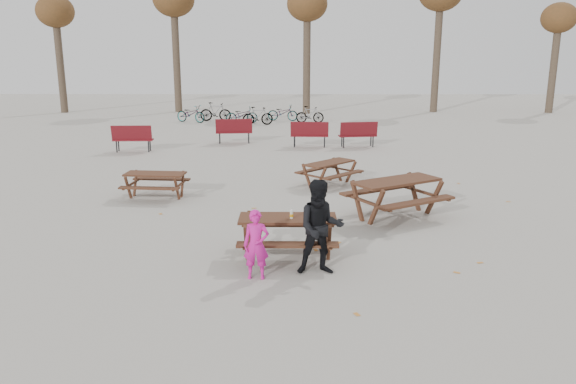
{
  "coord_description": "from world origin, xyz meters",
  "views": [
    {
      "loc": [
        0.06,
        -9.91,
        3.77
      ],
      "look_at": [
        0.0,
        1.0,
        1.0
      ],
      "focal_mm": 35.0,
      "sensor_mm": 36.0,
      "label": 1
    }
  ],
  "objects_px": {
    "soda_bottle": "(292,215)",
    "picnic_table_far": "(329,174)",
    "food_tray": "(309,218)",
    "adult": "(321,227)",
    "child": "(256,245)",
    "picnic_table_east": "(396,199)",
    "main_picnic_table": "(288,227)",
    "picnic_table_north": "(156,185)"
  },
  "relations": [
    {
      "from": "picnic_table_east",
      "to": "picnic_table_north",
      "type": "height_order",
      "value": "picnic_table_east"
    },
    {
      "from": "main_picnic_table",
      "to": "soda_bottle",
      "type": "relative_size",
      "value": 10.59
    },
    {
      "from": "picnic_table_far",
      "to": "child",
      "type": "bearing_deg",
      "value": -149.3
    },
    {
      "from": "picnic_table_east",
      "to": "soda_bottle",
      "type": "bearing_deg",
      "value": -162.68
    },
    {
      "from": "adult",
      "to": "picnic_table_east",
      "type": "relative_size",
      "value": 0.81
    },
    {
      "from": "food_tray",
      "to": "soda_bottle",
      "type": "height_order",
      "value": "soda_bottle"
    },
    {
      "from": "child",
      "to": "picnic_table_north",
      "type": "xyz_separation_m",
      "value": [
        -2.96,
        5.33,
        -0.26
      ]
    },
    {
      "from": "picnic_table_east",
      "to": "food_tray",
      "type": "bearing_deg",
      "value": -158.28
    },
    {
      "from": "adult",
      "to": "picnic_table_north",
      "type": "distance_m",
      "value": 6.53
    },
    {
      "from": "adult",
      "to": "picnic_table_far",
      "type": "xyz_separation_m",
      "value": [
        0.59,
        6.53,
        -0.49
      ]
    },
    {
      "from": "main_picnic_table",
      "to": "food_tray",
      "type": "bearing_deg",
      "value": -16.67
    },
    {
      "from": "main_picnic_table",
      "to": "picnic_table_far",
      "type": "distance_m",
      "value": 5.86
    },
    {
      "from": "picnic_table_east",
      "to": "picnic_table_north",
      "type": "distance_m",
      "value": 6.21
    },
    {
      "from": "food_tray",
      "to": "adult",
      "type": "relative_size",
      "value": 0.11
    },
    {
      "from": "child",
      "to": "picnic_table_far",
      "type": "xyz_separation_m",
      "value": [
        1.68,
        6.75,
        -0.26
      ]
    },
    {
      "from": "food_tray",
      "to": "picnic_table_east",
      "type": "relative_size",
      "value": 0.09
    },
    {
      "from": "adult",
      "to": "child",
      "type": "bearing_deg",
      "value": -172.28
    },
    {
      "from": "main_picnic_table",
      "to": "picnic_table_north",
      "type": "xyz_separation_m",
      "value": [
        -3.48,
        4.31,
        -0.25
      ]
    },
    {
      "from": "main_picnic_table",
      "to": "soda_bottle",
      "type": "xyz_separation_m",
      "value": [
        0.07,
        -0.08,
        0.26
      ]
    },
    {
      "from": "picnic_table_east",
      "to": "adult",
      "type": "bearing_deg",
      "value": -150.13
    },
    {
      "from": "main_picnic_table",
      "to": "adult",
      "type": "height_order",
      "value": "adult"
    },
    {
      "from": "child",
      "to": "picnic_table_north",
      "type": "bearing_deg",
      "value": 118.91
    },
    {
      "from": "child",
      "to": "picnic_table_east",
      "type": "xyz_separation_m",
      "value": [
        3.01,
        3.61,
        -0.15
      ]
    },
    {
      "from": "main_picnic_table",
      "to": "adult",
      "type": "bearing_deg",
      "value": -54.49
    },
    {
      "from": "picnic_table_east",
      "to": "picnic_table_north",
      "type": "xyz_separation_m",
      "value": [
        -5.97,
        1.72,
        -0.11
      ]
    },
    {
      "from": "soda_bottle",
      "to": "picnic_table_far",
      "type": "bearing_deg",
      "value": 79.45
    },
    {
      "from": "main_picnic_table",
      "to": "picnic_table_north",
      "type": "distance_m",
      "value": 5.55
    },
    {
      "from": "child",
      "to": "picnic_table_east",
      "type": "relative_size",
      "value": 0.58
    },
    {
      "from": "food_tray",
      "to": "child",
      "type": "height_order",
      "value": "child"
    },
    {
      "from": "food_tray",
      "to": "adult",
      "type": "distance_m",
      "value": 0.7
    },
    {
      "from": "picnic_table_east",
      "to": "picnic_table_far",
      "type": "height_order",
      "value": "picnic_table_east"
    },
    {
      "from": "food_tray",
      "to": "soda_bottle",
      "type": "bearing_deg",
      "value": 173.0
    },
    {
      "from": "child",
      "to": "adult",
      "type": "height_order",
      "value": "adult"
    },
    {
      "from": "adult",
      "to": "soda_bottle",
      "type": "bearing_deg",
      "value": 120.82
    },
    {
      "from": "food_tray",
      "to": "picnic_table_east",
      "type": "height_order",
      "value": "picnic_table_east"
    },
    {
      "from": "picnic_table_east",
      "to": "picnic_table_north",
      "type": "bearing_deg",
      "value": 133.38
    },
    {
      "from": "adult",
      "to": "picnic_table_north",
      "type": "relative_size",
      "value": 1.08
    },
    {
      "from": "picnic_table_far",
      "to": "picnic_table_north",
      "type": "bearing_deg",
      "value": 151.77
    },
    {
      "from": "main_picnic_table",
      "to": "child",
      "type": "distance_m",
      "value": 1.14
    },
    {
      "from": "main_picnic_table",
      "to": "adult",
      "type": "xyz_separation_m",
      "value": [
        0.57,
        -0.79,
        0.24
      ]
    },
    {
      "from": "main_picnic_table",
      "to": "food_tray",
      "type": "relative_size",
      "value": 10.0
    },
    {
      "from": "adult",
      "to": "picnic_table_north",
      "type": "xyz_separation_m",
      "value": [
        -4.04,
        5.1,
        -0.5
      ]
    }
  ]
}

